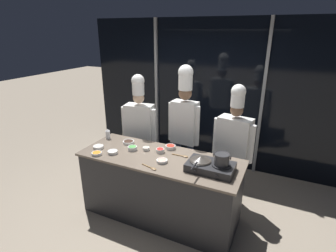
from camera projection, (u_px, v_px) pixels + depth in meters
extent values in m
plane|color=gray|center=(161.00, 214.00, 3.76)|extent=(24.00, 24.00, 0.00)
cube|color=black|center=(206.00, 94.00, 4.88)|extent=(4.77, 0.04, 2.70)
cube|color=gray|center=(157.00, 90.00, 5.25)|extent=(0.05, 0.05, 2.70)
cube|color=gray|center=(262.00, 101.00, 4.44)|extent=(0.05, 0.05, 2.70)
cube|color=#2D2D30|center=(160.00, 188.00, 3.60)|extent=(2.10, 0.77, 0.89)
cube|color=#756656|center=(160.00, 158.00, 3.44)|extent=(2.16, 0.81, 0.03)
cube|color=#28282B|center=(210.00, 167.00, 3.09)|extent=(0.55, 0.34, 0.09)
cylinder|color=black|center=(200.00, 161.00, 3.13)|extent=(0.22, 0.22, 0.01)
cylinder|color=black|center=(195.00, 172.00, 2.99)|extent=(0.03, 0.01, 0.03)
cylinder|color=black|center=(221.00, 165.00, 3.02)|extent=(0.22, 0.22, 0.01)
cylinder|color=black|center=(217.00, 177.00, 2.89)|extent=(0.03, 0.01, 0.03)
cylinder|color=#38332D|center=(200.00, 160.00, 3.12)|extent=(0.25, 0.25, 0.01)
cone|color=#38332D|center=(200.00, 158.00, 3.12)|extent=(0.26, 0.26, 0.05)
cylinder|color=black|center=(194.00, 166.00, 2.92)|extent=(0.02, 0.20, 0.02)
cylinder|color=#333335|center=(222.00, 159.00, 3.00)|extent=(0.17, 0.17, 0.14)
torus|color=#333335|center=(222.00, 154.00, 2.98)|extent=(0.18, 0.18, 0.01)
torus|color=#333335|center=(214.00, 154.00, 3.02)|extent=(0.01, 0.05, 0.05)
torus|color=#333335|center=(231.00, 158.00, 2.94)|extent=(0.01, 0.05, 0.05)
cylinder|color=white|center=(108.00, 135.00, 4.00)|extent=(0.07, 0.07, 0.12)
cone|color=white|center=(108.00, 130.00, 3.97)|extent=(0.06, 0.06, 0.03)
cylinder|color=white|center=(98.00, 147.00, 3.68)|extent=(0.14, 0.14, 0.03)
torus|color=white|center=(98.00, 146.00, 3.68)|extent=(0.15, 0.15, 0.01)
cylinder|color=silver|center=(98.00, 146.00, 3.68)|extent=(0.12, 0.12, 0.02)
cylinder|color=white|center=(160.00, 151.00, 3.56)|extent=(0.11, 0.11, 0.05)
torus|color=white|center=(160.00, 149.00, 3.55)|extent=(0.12, 0.12, 0.01)
cylinder|color=red|center=(160.00, 150.00, 3.55)|extent=(0.09, 0.09, 0.03)
cylinder|color=white|center=(113.00, 152.00, 3.53)|extent=(0.13, 0.13, 0.04)
torus|color=white|center=(113.00, 151.00, 3.52)|extent=(0.14, 0.14, 0.01)
cylinder|color=white|center=(113.00, 152.00, 3.52)|extent=(0.11, 0.11, 0.02)
cylinder|color=white|center=(132.00, 148.00, 3.63)|extent=(0.13, 0.13, 0.05)
torus|color=white|center=(132.00, 147.00, 3.62)|extent=(0.13, 0.13, 0.01)
cylinder|color=#4C9E47|center=(132.00, 147.00, 3.62)|extent=(0.11, 0.11, 0.03)
cylinder|color=white|center=(128.00, 142.00, 3.85)|extent=(0.17, 0.17, 0.03)
torus|color=white|center=(128.00, 141.00, 3.84)|extent=(0.17, 0.17, 0.01)
cylinder|color=#382319|center=(128.00, 142.00, 3.84)|extent=(0.14, 0.14, 0.02)
cylinder|color=white|center=(97.00, 154.00, 3.49)|extent=(0.14, 0.14, 0.03)
torus|color=white|center=(97.00, 152.00, 3.48)|extent=(0.14, 0.14, 0.01)
cylinder|color=orange|center=(97.00, 153.00, 3.49)|extent=(0.11, 0.11, 0.02)
cylinder|color=white|center=(146.00, 149.00, 3.62)|extent=(0.09, 0.09, 0.04)
torus|color=white|center=(146.00, 147.00, 3.62)|extent=(0.10, 0.10, 0.01)
cylinder|color=beige|center=(146.00, 148.00, 3.62)|extent=(0.08, 0.08, 0.02)
cylinder|color=white|center=(162.00, 161.00, 3.30)|extent=(0.14, 0.14, 0.03)
torus|color=white|center=(162.00, 160.00, 3.29)|extent=(0.14, 0.14, 0.01)
cylinder|color=#EAA893|center=(162.00, 160.00, 3.29)|extent=(0.11, 0.11, 0.02)
cylinder|color=white|center=(170.00, 147.00, 3.67)|extent=(0.14, 0.14, 0.05)
torus|color=white|center=(170.00, 146.00, 3.66)|extent=(0.14, 0.14, 0.01)
cylinder|color=#B22D1E|center=(170.00, 146.00, 3.67)|extent=(0.12, 0.12, 0.03)
cube|color=olive|center=(147.00, 166.00, 3.20)|extent=(0.16, 0.05, 0.01)
ellipsoid|color=olive|center=(154.00, 169.00, 3.13)|extent=(0.08, 0.06, 0.02)
cube|color=olive|center=(177.00, 155.00, 3.48)|extent=(0.16, 0.02, 0.01)
ellipsoid|color=olive|center=(185.00, 156.00, 3.43)|extent=(0.07, 0.05, 0.02)
cylinder|color=#232326|center=(148.00, 161.00, 4.48)|extent=(0.12, 0.12, 0.75)
cylinder|color=#232326|center=(134.00, 159.00, 4.55)|extent=(0.12, 0.12, 0.75)
cube|color=white|center=(140.00, 123.00, 4.28)|extent=(0.48, 0.30, 0.61)
cylinder|color=white|center=(153.00, 126.00, 4.18)|extent=(0.09, 0.09, 0.56)
cylinder|color=white|center=(125.00, 123.00, 4.32)|extent=(0.09, 0.09, 0.56)
sphere|color=beige|center=(139.00, 98.00, 4.13)|extent=(0.18, 0.18, 0.18)
cylinder|color=white|center=(138.00, 88.00, 4.08)|extent=(0.19, 0.19, 0.22)
sphere|color=white|center=(138.00, 81.00, 4.04)|extent=(0.20, 0.20, 0.20)
cylinder|color=#2D3856|center=(190.00, 167.00, 4.22)|extent=(0.10, 0.10, 0.82)
cylinder|color=#2D3856|center=(178.00, 164.00, 4.32)|extent=(0.10, 0.10, 0.82)
cube|color=white|center=(185.00, 122.00, 4.01)|extent=(0.41, 0.23, 0.66)
cylinder|color=white|center=(197.00, 126.00, 3.89)|extent=(0.08, 0.08, 0.61)
cylinder|color=white|center=(171.00, 121.00, 4.09)|extent=(0.08, 0.08, 0.61)
sphere|color=brown|center=(185.00, 93.00, 3.85)|extent=(0.20, 0.20, 0.20)
cylinder|color=white|center=(186.00, 81.00, 3.79)|extent=(0.21, 0.21, 0.25)
sphere|color=white|center=(186.00, 72.00, 3.75)|extent=(0.22, 0.22, 0.22)
cylinder|color=#232326|center=(238.00, 181.00, 3.90)|extent=(0.12, 0.12, 0.74)
cylinder|color=#232326|center=(223.00, 176.00, 4.04)|extent=(0.12, 0.12, 0.74)
cube|color=white|center=(234.00, 138.00, 3.73)|extent=(0.50, 0.32, 0.60)
cylinder|color=white|center=(251.00, 144.00, 3.57)|extent=(0.09, 0.09, 0.55)
cylinder|color=white|center=(216.00, 136.00, 3.85)|extent=(0.09, 0.09, 0.55)
sphere|color=brown|center=(237.00, 110.00, 3.59)|extent=(0.18, 0.18, 0.18)
cylinder|color=white|center=(238.00, 99.00, 3.54)|extent=(0.19, 0.19, 0.21)
sphere|color=white|center=(239.00, 92.00, 3.50)|extent=(0.20, 0.20, 0.20)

